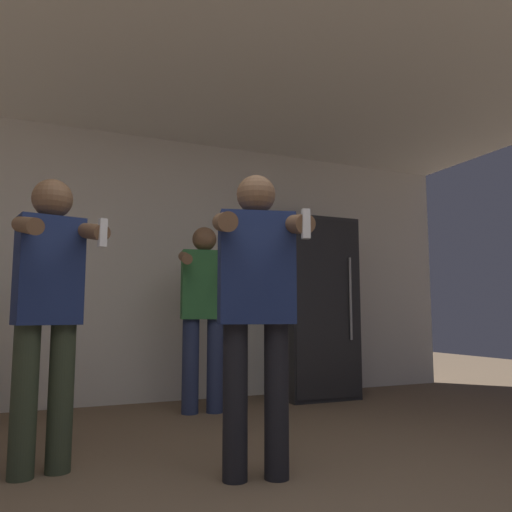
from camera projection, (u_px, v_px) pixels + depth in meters
wall_back at (142, 266)px, 4.78m from camera, size 7.00×0.06×2.55m
ceiling_slab at (192, 58)px, 3.43m from camera, size 7.00×3.73×0.05m
refrigerator at (311, 308)px, 5.04m from camera, size 0.73×0.70×1.77m
person_woman_foreground at (256, 295)px, 2.57m from camera, size 0.53×0.52×1.55m
person_man_side at (48, 300)px, 2.63m from camera, size 0.47×0.56×1.55m
person_spectator_back at (204, 306)px, 4.24m from camera, size 0.50×0.54×1.57m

